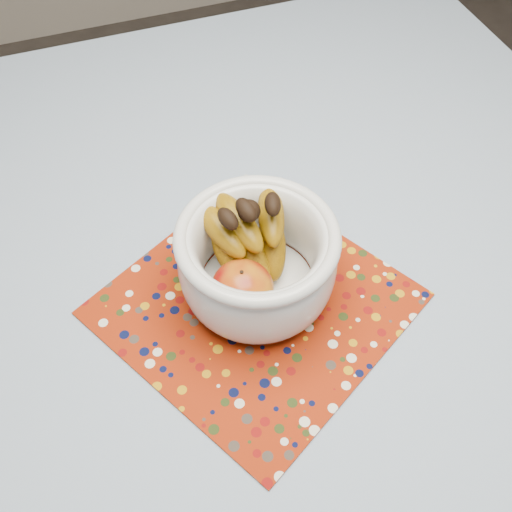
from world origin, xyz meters
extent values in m
plane|color=#2D2826|center=(0.00, 0.00, 0.00)|extent=(4.00, 4.00, 0.00)
cube|color=brown|center=(0.00, 0.00, 0.73)|extent=(1.20, 1.20, 0.04)
cylinder|color=brown|center=(0.53, 0.53, 0.35)|extent=(0.06, 0.06, 0.71)
cylinder|color=brown|center=(0.77, 0.32, 0.24)|extent=(0.04, 0.04, 0.48)
cube|color=slate|center=(0.00, 0.00, 0.76)|extent=(1.32, 1.32, 0.01)
cube|color=maroon|center=(-0.06, -0.09, 0.76)|extent=(0.51, 0.51, 0.00)
cylinder|color=silver|center=(-0.05, -0.07, 0.77)|extent=(0.11, 0.11, 0.01)
cylinder|color=silver|center=(-0.05, -0.07, 0.78)|extent=(0.16, 0.16, 0.01)
torus|color=silver|center=(-0.05, -0.07, 0.89)|extent=(0.22, 0.22, 0.02)
ellipsoid|color=#6D0405|center=(-0.08, -0.10, 0.83)|extent=(0.09, 0.09, 0.08)
sphere|color=black|center=(-0.05, -0.04, 0.91)|extent=(0.03, 0.03, 0.03)
camera|label=1|loc=(-0.22, -0.54, 1.49)|focal=42.00mm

